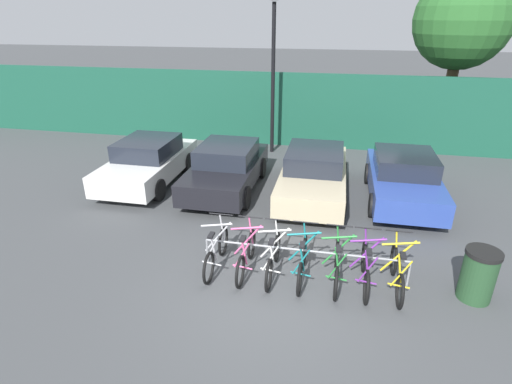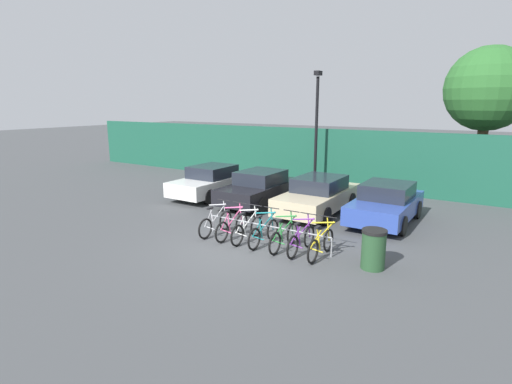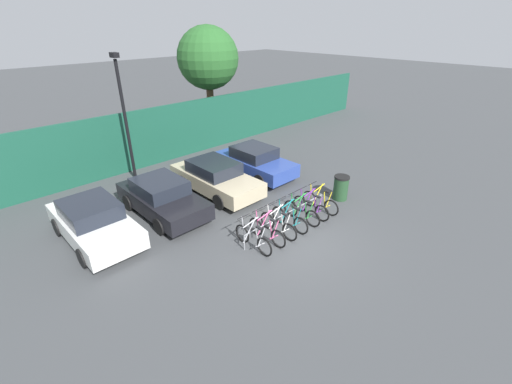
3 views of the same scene
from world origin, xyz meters
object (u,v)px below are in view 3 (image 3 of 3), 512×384
(bicycle_silver, at_px, (253,239))
(car_white, at_px, (94,222))
(bicycle_pink, at_px, (267,231))
(trash_bin, at_px, (341,188))
(bicycle_teal, at_px, (289,219))
(car_beige, at_px, (216,177))
(tree_behind_hoarding, at_px, (208,59))
(car_black, at_px, (162,197))
(bicycle_yellow, at_px, (320,202))
(bicycle_green, at_px, (301,212))
(car_blue, at_px, (255,161))
(bicycle_white, at_px, (278,225))
(lamp_post, at_px, (124,113))
(bicycle_purple, at_px, (311,207))
(bike_rack, at_px, (287,214))

(bicycle_silver, xyz_separation_m, car_white, (-3.47, 4.12, 0.31))
(bicycle_pink, height_order, trash_bin, bicycle_pink)
(bicycle_teal, height_order, car_beige, car_beige)
(trash_bin, relative_size, tree_behind_hoarding, 0.16)
(car_beige, bearing_deg, car_black, -178.89)
(bicycle_yellow, height_order, trash_bin, bicycle_yellow)
(bicycle_pink, bearing_deg, bicycle_green, -0.11)
(car_blue, relative_size, tree_behind_hoarding, 0.62)
(bicycle_white, height_order, trash_bin, bicycle_white)
(bicycle_pink, height_order, lamp_post, lamp_post)
(car_white, bearing_deg, bicycle_purple, -32.39)
(car_white, xyz_separation_m, car_blue, (7.69, 0.17, -0.00))
(tree_behind_hoarding, bearing_deg, bicycle_white, -116.57)
(bicycle_green, height_order, car_black, car_black)
(car_black, xyz_separation_m, tree_behind_hoarding, (7.49, 6.68, 4.00))
(car_black, distance_m, car_blue, 5.12)
(trash_bin, bearing_deg, bike_rack, 177.56)
(bicycle_yellow, distance_m, lamp_post, 9.25)
(car_white, relative_size, car_beige, 0.93)
(bicycle_pink, xyz_separation_m, bicycle_yellow, (2.99, 0.00, 0.00))
(bike_rack, relative_size, car_beige, 0.94)
(car_white, distance_m, trash_bin, 9.46)
(bicycle_silver, relative_size, bicycle_purple, 1.00)
(bike_rack, distance_m, bicycle_purple, 1.23)
(tree_behind_hoarding, bearing_deg, bicycle_silver, -121.48)
(car_white, distance_m, car_blue, 7.69)
(car_black, bearing_deg, lamp_post, 79.21)
(bicycle_yellow, bearing_deg, bicycle_pink, -179.05)
(car_black, relative_size, car_beige, 0.94)
(car_blue, bearing_deg, bicycle_pink, -129.88)
(bicycle_white, bearing_deg, bicycle_yellow, -0.78)
(bicycle_pink, bearing_deg, car_blue, 50.00)
(bicycle_teal, height_order, trash_bin, bicycle_teal)
(bicycle_pink, bearing_deg, car_beige, 75.31)
(bicycle_white, distance_m, tree_behind_hoarding, 12.80)
(car_black, height_order, car_beige, same)
(trash_bin, bearing_deg, bicycle_teal, -179.82)
(bicycle_green, bearing_deg, car_white, 142.26)
(bicycle_purple, relative_size, bicycle_yellow, 1.00)
(bicycle_pink, bearing_deg, bicycle_silver, 179.89)
(lamp_post, bearing_deg, car_black, -100.79)
(bicycle_silver, xyz_separation_m, lamp_post, (-0.15, 7.97, 2.76))
(tree_behind_hoarding, bearing_deg, car_black, -138.28)
(bicycle_teal, distance_m, tree_behind_hoarding, 12.56)
(bicycle_pink, height_order, bicycle_white, same)
(bicycle_white, bearing_deg, car_beige, 82.18)
(bicycle_green, distance_m, bicycle_purple, 0.55)
(bicycle_yellow, relative_size, car_black, 0.41)
(bicycle_silver, relative_size, car_white, 0.42)
(bicycle_pink, height_order, bicycle_yellow, same)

